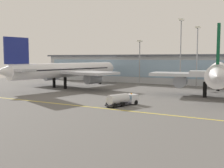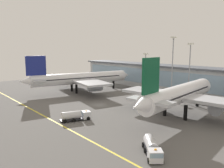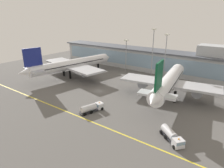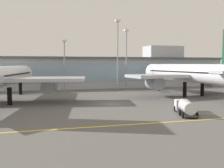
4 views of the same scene
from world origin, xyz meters
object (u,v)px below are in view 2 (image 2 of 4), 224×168
object	(u,v)px
baggage_tug_near	(152,148)
fuel_tanker_truck	(77,115)
airliner_near_left	(80,79)
apron_light_mast_centre	(145,65)
apron_light_mast_west	(190,63)
airliner_near_right	(180,94)
apron_light_mast_east	(173,59)

from	to	relation	value
baggage_tug_near	fuel_tanker_truck	bearing A→B (deg)	-141.32
airliner_near_left	apron_light_mast_centre	size ratio (longest dim) A/B	3.03
fuel_tanker_truck	apron_light_mast_west	bearing A→B (deg)	11.74
airliner_near_right	fuel_tanker_truck	distance (m)	32.72
airliner_near_right	apron_light_mast_east	size ratio (longest dim) A/B	1.92
airliner_near_left	apron_light_mast_west	xyz separation A→B (m)	(42.69, 27.04, 8.79)
apron_light_mast_centre	fuel_tanker_truck	bearing A→B (deg)	-69.88
fuel_tanker_truck	apron_light_mast_west	size ratio (longest dim) A/B	0.40
baggage_tug_near	apron_light_mast_west	size ratio (longest dim) A/B	0.36
airliner_near_left	apron_light_mast_centre	distance (m)	33.12
airliner_near_left	apron_light_mast_west	bearing A→B (deg)	-47.12
airliner_near_right	apron_light_mast_east	distance (m)	28.20
airliner_near_right	apron_light_mast_west	bearing A→B (deg)	16.91
fuel_tanker_truck	apron_light_mast_east	xyz separation A→B (m)	(0.00, 47.51, 15.33)
airliner_near_right	apron_light_mast_west	size ratio (longest dim) A/B	2.14
airliner_near_right	apron_light_mast_centre	distance (m)	44.31
apron_light_mast_east	airliner_near_right	bearing A→B (deg)	-49.72
airliner_near_left	apron_light_mast_centre	xyz separation A→B (m)	(18.51, 26.75, 6.20)
baggage_tug_near	apron_light_mast_centre	bearing A→B (deg)	171.84
fuel_tanker_truck	baggage_tug_near	world-z (taller)	same
airliner_near_right	apron_light_mast_west	distance (m)	29.11
airliner_near_left	baggage_tug_near	xyz separation A→B (m)	(66.77, -25.76, -5.07)
apron_light_mast_centre	apron_light_mast_east	distance (m)	20.12
airliner_near_left	fuel_tanker_truck	world-z (taller)	airliner_near_left
apron_light_mast_west	apron_light_mast_east	size ratio (longest dim) A/B	0.90
airliner_near_right	baggage_tug_near	size ratio (longest dim) A/B	5.88
baggage_tug_near	apron_light_mast_west	world-z (taller)	apron_light_mast_west
airliner_near_left	apron_light_mast_east	size ratio (longest dim) A/B	2.19
airliner_near_left	apron_light_mast_west	distance (m)	51.29
apron_light_mast_centre	apron_light_mast_east	xyz separation A→B (m)	(19.13, -4.70, 4.06)
airliner_near_right	apron_light_mast_centre	bearing A→B (deg)	46.87
airliner_near_right	fuel_tanker_truck	world-z (taller)	airliner_near_right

